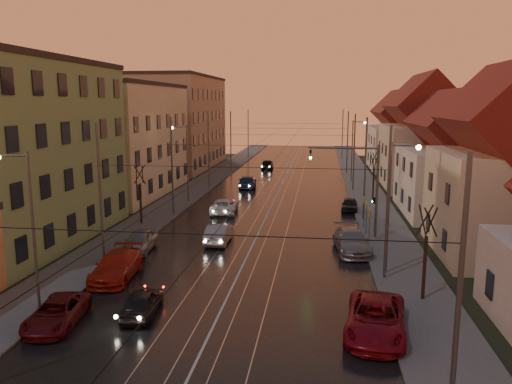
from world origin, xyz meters
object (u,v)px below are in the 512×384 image
at_px(parked_left_1, 57,313).
at_px(parked_right_0, 376,318).
at_px(traffic_light_mast, 364,179).
at_px(street_lamp_2, 184,156).
at_px(driving_car_2, 224,206).
at_px(street_lamp_3, 355,145).
at_px(driving_car_0, 142,302).
at_px(driving_car_1, 219,233).
at_px(parked_left_3, 140,241).
at_px(street_lamp_1, 394,195).
at_px(driving_car_3, 247,182).
at_px(parked_right_1, 352,241).
at_px(parked_right_2, 349,205).
at_px(parked_left_2, 117,266).
at_px(street_lamp_0, 26,216).
at_px(driving_car_4, 267,164).

xyz_separation_m(parked_left_1, parked_right_0, (14.59, 0.93, 0.16)).
distance_m(traffic_light_mast, parked_right_0, 16.67).
xyz_separation_m(street_lamp_2, driving_car_2, (5.01, -4.57, -4.20)).
bearing_deg(driving_car_2, street_lamp_3, -126.55).
relative_size(driving_car_0, driving_car_1, 0.86).
bearing_deg(street_lamp_2, parked_right_0, -59.77).
relative_size(traffic_light_mast, parked_left_3, 1.64).
xyz_separation_m(street_lamp_1, parked_left_3, (-16.70, 2.62, -4.14)).
bearing_deg(driving_car_3, parked_right_0, 100.21).
xyz_separation_m(street_lamp_2, driving_car_0, (5.36, -27.51, -4.24)).
bearing_deg(parked_left_1, parked_right_0, -3.23).
bearing_deg(driving_car_2, parked_right_1, 131.40).
bearing_deg(driving_car_0, parked_left_1, 18.95).
xyz_separation_m(street_lamp_1, parked_left_1, (-16.35, -9.14, -4.27)).
distance_m(street_lamp_2, parked_left_3, 17.93).
bearing_deg(driving_car_2, driving_car_3, -94.39).
bearing_deg(driving_car_1, parked_right_1, 172.80).
distance_m(street_lamp_3, driving_car_3, 15.16).
bearing_deg(street_lamp_2, street_lamp_3, 41.31).
bearing_deg(parked_right_2, driving_car_2, -164.18).
relative_size(street_lamp_3, parked_left_2, 1.53).
relative_size(street_lamp_0, street_lamp_3, 1.00).
height_order(driving_car_3, parked_right_1, parked_right_1).
distance_m(driving_car_4, parked_left_1, 56.43).
bearing_deg(parked_right_1, driving_car_0, -138.52).
distance_m(parked_left_3, parked_right_2, 21.51).
relative_size(driving_car_1, parked_right_1, 0.82).
distance_m(street_lamp_0, driving_car_2, 24.33).
xyz_separation_m(street_lamp_0, street_lamp_2, (0.00, 28.00, 0.00)).
relative_size(street_lamp_2, driving_car_0, 2.12).
height_order(street_lamp_1, parked_right_0, street_lamp_1).
bearing_deg(street_lamp_3, driving_car_0, -106.45).
relative_size(street_lamp_1, driving_car_2, 1.63).
bearing_deg(driving_car_1, parked_left_2, 60.98).
relative_size(driving_car_0, parked_right_1, 0.71).
bearing_deg(street_lamp_0, driving_car_2, 77.93).
relative_size(driving_car_3, parked_right_1, 0.95).
height_order(parked_left_1, parked_left_2, parked_left_2).
relative_size(driving_car_0, driving_car_3, 0.75).
height_order(driving_car_1, parked_left_3, parked_left_3).
bearing_deg(driving_car_2, parked_left_2, 77.02).
bearing_deg(parked_left_3, street_lamp_3, 59.47).
height_order(street_lamp_3, parked_left_1, street_lamp_3).
relative_size(street_lamp_2, parked_left_1, 1.82).
height_order(parked_left_2, parked_right_0, parked_right_0).
bearing_deg(street_lamp_1, parked_left_3, 171.08).
bearing_deg(street_lamp_2, driving_car_3, 61.65).
distance_m(street_lamp_3, parked_left_3, 37.55).
height_order(traffic_light_mast, driving_car_0, traffic_light_mast).
bearing_deg(driving_car_3, street_lamp_3, -160.11).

